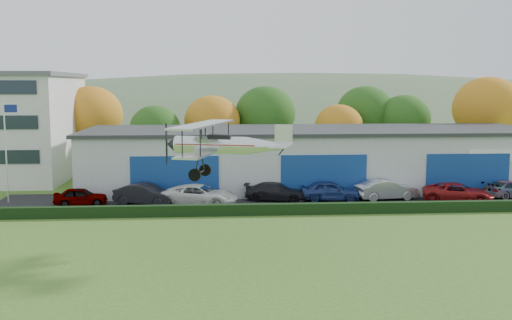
{
  "coord_description": "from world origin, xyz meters",
  "views": [
    {
      "loc": [
        -3.96,
        -25.62,
        9.19
      ],
      "look_at": [
        -1.31,
        10.93,
        4.61
      ],
      "focal_mm": 42.17,
      "sensor_mm": 36.0,
      "label": 1
    }
  ],
  "objects": [
    {
      "name": "car_6",
      "position": [
        15.23,
        19.57,
        0.8
      ],
      "size": [
        5.93,
        4.14,
        1.5
      ],
      "primitive_type": "imported",
      "rotation": [
        0.0,
        0.0,
        1.23
      ],
      "color": "maroon",
      "rests_on": "apron"
    },
    {
      "name": "tree_belt",
      "position": [
        0.85,
        40.62,
        5.61
      ],
      "size": [
        75.7,
        13.22,
        10.12
      ],
      "color": "#3D2614",
      "rests_on": "ground"
    },
    {
      "name": "car_1",
      "position": [
        -9.11,
        20.24,
        0.86
      ],
      "size": [
        5.22,
        3.49,
        1.63
      ],
      "primitive_type": "imported",
      "rotation": [
        0.0,
        0.0,
        1.17
      ],
      "color": "black",
      "rests_on": "apron"
    },
    {
      "name": "car_5",
      "position": [
        9.92,
        20.97,
        0.87
      ],
      "size": [
        5.23,
        2.57,
        1.65
      ],
      "primitive_type": "imported",
      "rotation": [
        0.0,
        0.0,
        1.74
      ],
      "color": "silver",
      "rests_on": "apron"
    },
    {
      "name": "ground",
      "position": [
        0.0,
        0.0,
        0.0
      ],
      "size": [
        300.0,
        300.0,
        0.0
      ],
      "primitive_type": "plane",
      "color": "#3F6820",
      "rests_on": "ground"
    },
    {
      "name": "car_0",
      "position": [
        -14.09,
        20.47,
        0.73
      ],
      "size": [
        4.12,
        1.94,
        1.36
      ],
      "primitive_type": "imported",
      "rotation": [
        0.0,
        0.0,
        1.66
      ],
      "color": "gray",
      "rests_on": "apron"
    },
    {
      "name": "car_2",
      "position": [
        -4.98,
        19.48,
        0.87
      ],
      "size": [
        6.38,
        4.14,
        1.63
      ],
      "primitive_type": "imported",
      "rotation": [
        0.0,
        0.0,
        1.31
      ],
      "color": "silver",
      "rests_on": "apron"
    },
    {
      "name": "hangar",
      "position": [
        5.0,
        27.98,
        2.66
      ],
      "size": [
        40.6,
        12.6,
        5.3
      ],
      "color": "#B2B7BC",
      "rests_on": "ground"
    },
    {
      "name": "car_4",
      "position": [
        5.33,
        20.89,
        0.85
      ],
      "size": [
        4.88,
        2.38,
        1.61
      ],
      "primitive_type": "imported",
      "rotation": [
        0.0,
        0.0,
        1.47
      ],
      "color": "navy",
      "rests_on": "apron"
    },
    {
      "name": "distant_hills",
      "position": [
        -4.38,
        140.0,
        -13.05
      ],
      "size": [
        430.0,
        196.0,
        56.0
      ],
      "color": "#4C6642",
      "rests_on": "ground"
    },
    {
      "name": "apron",
      "position": [
        3.0,
        21.0,
        0.03
      ],
      "size": [
        48.0,
        9.0,
        0.05
      ],
      "primitive_type": "cube",
      "color": "black",
      "rests_on": "ground"
    },
    {
      "name": "flagpole",
      "position": [
        -19.88,
        22.0,
        4.78
      ],
      "size": [
        1.05,
        0.1,
        8.0
      ],
      "color": "silver",
      "rests_on": "ground"
    },
    {
      "name": "biplane",
      "position": [
        -3.45,
        7.59,
        5.98
      ],
      "size": [
        7.32,
        8.29,
        3.1
      ],
      "rotation": [
        0.0,
        0.0,
        -0.29
      ],
      "color": "silver"
    },
    {
      "name": "hedge",
      "position": [
        3.0,
        16.2,
        0.4
      ],
      "size": [
        46.0,
        0.6,
        0.8
      ],
      "primitive_type": "cube",
      "color": "black",
      "rests_on": "ground"
    },
    {
      "name": "car_7",
      "position": [
        20.39,
        21.27,
        0.74
      ],
      "size": [
        5.08,
        3.25,
        1.37
      ],
      "primitive_type": "imported",
      "rotation": [
        0.0,
        0.0,
        1.88
      ],
      "color": "gray",
      "rests_on": "apron"
    },
    {
      "name": "car_3",
      "position": [
        1.04,
        21.24,
        0.77
      ],
      "size": [
        5.29,
        3.22,
        1.43
      ],
      "primitive_type": "imported",
      "rotation": [
        0.0,
        0.0,
        1.31
      ],
      "color": "black",
      "rests_on": "apron"
    }
  ]
}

